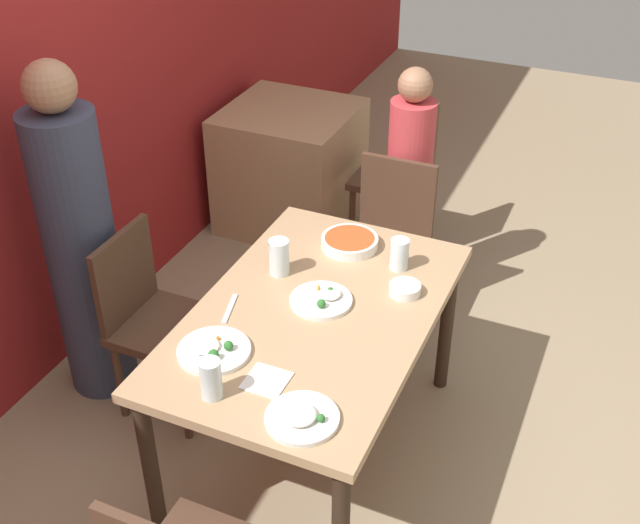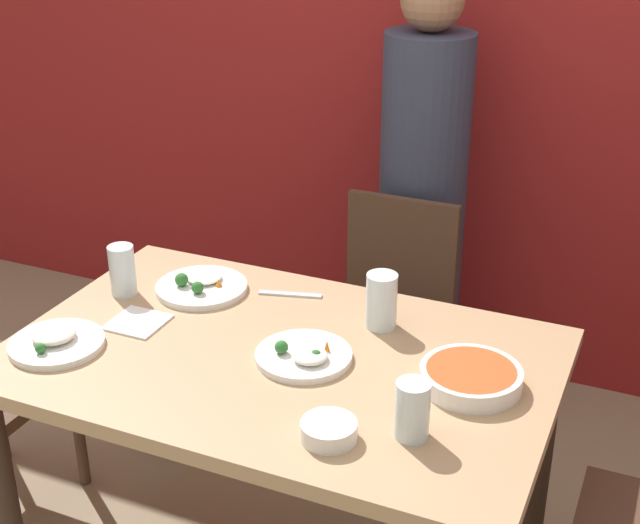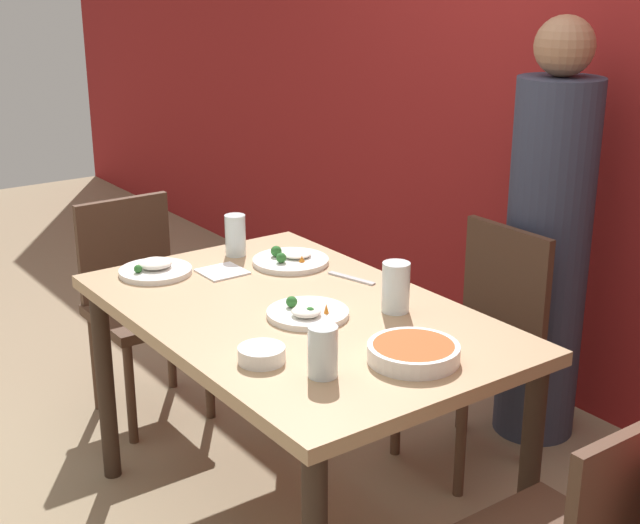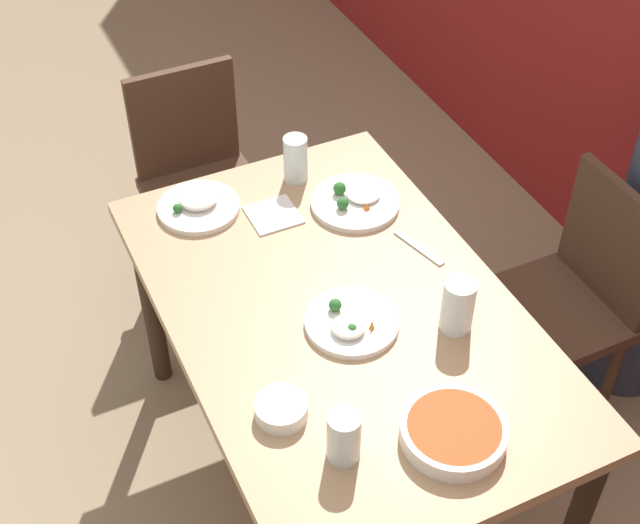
{
  "view_description": "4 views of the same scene",
  "coord_description": "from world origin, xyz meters",
  "px_view_note": "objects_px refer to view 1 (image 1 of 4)",
  "views": [
    {
      "loc": [
        -2.18,
        -0.98,
        2.56
      ],
      "look_at": [
        0.1,
        0.02,
        0.9
      ],
      "focal_mm": 45.0,
      "sensor_mm": 36.0,
      "label": 1
    },
    {
      "loc": [
        0.85,
        -1.71,
        1.89
      ],
      "look_at": [
        0.07,
        0.1,
        0.96
      ],
      "focal_mm": 50.0,
      "sensor_mm": 36.0,
      "label": 2
    },
    {
      "loc": [
        2.03,
        -1.37,
        1.72
      ],
      "look_at": [
        0.09,
        0.02,
        0.91
      ],
      "focal_mm": 50.0,
      "sensor_mm": 36.0,
      "label": 3
    },
    {
      "loc": [
        1.42,
        -0.73,
        2.39
      ],
      "look_at": [
        0.01,
        -0.06,
        0.94
      ],
      "focal_mm": 50.0,
      "sensor_mm": 36.0,
      "label": 4
    }
  ],
  "objects_px": {
    "plate_rice_adult": "(301,417)",
    "person_adult": "(81,249)",
    "chair_child_spot": "(388,239)",
    "glass_water_tall": "(279,257)",
    "bowl_curry": "(350,242)",
    "person_child": "(408,192)",
    "chair_adult_spot": "(154,316)"
  },
  "relations": [
    {
      "from": "bowl_curry",
      "to": "person_child",
      "type": "bearing_deg",
      "value": 0.66
    },
    {
      "from": "chair_adult_spot",
      "to": "glass_water_tall",
      "type": "bearing_deg",
      "value": -73.22
    },
    {
      "from": "plate_rice_adult",
      "to": "person_adult",
      "type": "bearing_deg",
      "value": 66.66
    },
    {
      "from": "chair_adult_spot",
      "to": "glass_water_tall",
      "type": "distance_m",
      "value": 0.65
    },
    {
      "from": "plate_rice_adult",
      "to": "glass_water_tall",
      "type": "xyz_separation_m",
      "value": [
        0.71,
        0.43,
        0.06
      ]
    },
    {
      "from": "chair_adult_spot",
      "to": "person_adult",
      "type": "height_order",
      "value": "person_adult"
    },
    {
      "from": "bowl_curry",
      "to": "chair_adult_spot",
      "type": "bearing_deg",
      "value": 122.18
    },
    {
      "from": "plate_rice_adult",
      "to": "glass_water_tall",
      "type": "height_order",
      "value": "glass_water_tall"
    },
    {
      "from": "chair_child_spot",
      "to": "bowl_curry",
      "type": "height_order",
      "value": "chair_child_spot"
    },
    {
      "from": "chair_adult_spot",
      "to": "chair_child_spot",
      "type": "relative_size",
      "value": 1.0
    },
    {
      "from": "chair_child_spot",
      "to": "person_adult",
      "type": "distance_m",
      "value": 1.45
    },
    {
      "from": "person_child",
      "to": "glass_water_tall",
      "type": "height_order",
      "value": "person_child"
    },
    {
      "from": "chair_child_spot",
      "to": "glass_water_tall",
      "type": "distance_m",
      "value": 0.92
    },
    {
      "from": "chair_adult_spot",
      "to": "plate_rice_adult",
      "type": "xyz_separation_m",
      "value": [
        -0.55,
        -0.96,
        0.29
      ]
    },
    {
      "from": "person_child",
      "to": "plate_rice_adult",
      "type": "xyz_separation_m",
      "value": [
        -1.83,
        -0.25,
        0.17
      ]
    },
    {
      "from": "plate_rice_adult",
      "to": "chair_child_spot",
      "type": "bearing_deg",
      "value": 9.28
    },
    {
      "from": "chair_child_spot",
      "to": "bowl_curry",
      "type": "relative_size",
      "value": 3.53
    },
    {
      "from": "person_adult",
      "to": "person_child",
      "type": "distance_m",
      "value": 1.65
    },
    {
      "from": "person_child",
      "to": "glass_water_tall",
      "type": "distance_m",
      "value": 1.16
    },
    {
      "from": "glass_water_tall",
      "to": "plate_rice_adult",
      "type": "bearing_deg",
      "value": -149.06
    },
    {
      "from": "chair_adult_spot",
      "to": "glass_water_tall",
      "type": "xyz_separation_m",
      "value": [
        0.16,
        -0.53,
        0.35
      ]
    },
    {
      "from": "person_adult",
      "to": "plate_rice_adult",
      "type": "height_order",
      "value": "person_adult"
    },
    {
      "from": "chair_adult_spot",
      "to": "plate_rice_adult",
      "type": "bearing_deg",
      "value": -120.05
    },
    {
      "from": "person_child",
      "to": "plate_rice_adult",
      "type": "relative_size",
      "value": 5.19
    },
    {
      "from": "chair_child_spot",
      "to": "person_child",
      "type": "bearing_deg",
      "value": 90.0
    },
    {
      "from": "chair_child_spot",
      "to": "glass_water_tall",
      "type": "xyz_separation_m",
      "value": [
        -0.83,
        0.18,
        0.35
      ]
    },
    {
      "from": "chair_child_spot",
      "to": "glass_water_tall",
      "type": "bearing_deg",
      "value": -101.97
    },
    {
      "from": "bowl_curry",
      "to": "plate_rice_adult",
      "type": "bearing_deg",
      "value": -166.41
    },
    {
      "from": "plate_rice_adult",
      "to": "bowl_curry",
      "type": "bearing_deg",
      "value": 13.59
    },
    {
      "from": "plate_rice_adult",
      "to": "chair_adult_spot",
      "type": "bearing_deg",
      "value": 59.95
    },
    {
      "from": "plate_rice_adult",
      "to": "glass_water_tall",
      "type": "relative_size",
      "value": 1.6
    },
    {
      "from": "glass_water_tall",
      "to": "person_child",
      "type": "bearing_deg",
      "value": -8.94
    }
  ]
}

